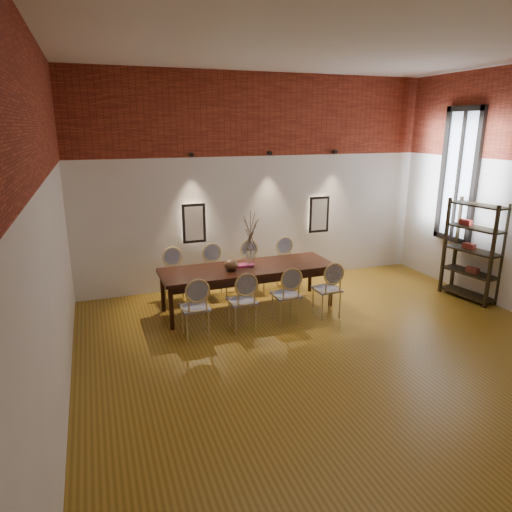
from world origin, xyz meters
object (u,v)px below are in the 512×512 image
object	(u,v)px
chair_far_c	(253,268)
vase	(250,258)
book	(244,265)
chair_near_b	(242,301)
chair_far_b	(215,272)
dining_table	(248,288)
chair_far_d	(288,264)
shelving_rack	(473,251)
chair_near_c	(286,295)
chair_near_a	(195,307)
bowl	(231,265)
chair_near_d	(327,289)
chair_far_a	(175,277)

from	to	relation	value
chair_far_c	vase	distance (m)	0.93
vase	book	bearing A→B (deg)	138.44
chair_near_b	chair_far_b	bearing A→B (deg)	90.00
dining_table	chair_far_d	world-z (taller)	chair_far_d
vase	shelving_rack	size ratio (longest dim) A/B	0.17
chair_far_b	chair_near_b	bearing A→B (deg)	90.00
chair_near_c	vase	distance (m)	0.93
chair_far_b	chair_far_d	bearing A→B (deg)	-180.00
chair_near_a	bowl	world-z (taller)	chair_near_a
chair_near_a	shelving_rack	distance (m)	5.06
chair_far_c	vase	xyz separation A→B (m)	(-0.31, -0.76, 0.43)
chair_far_b	shelving_rack	world-z (taller)	shelving_rack
dining_table	vase	bearing A→B (deg)	0.00
chair_near_c	vase	bearing A→B (deg)	113.35
dining_table	shelving_rack	bearing A→B (deg)	-13.68
chair_far_b	book	bearing A→B (deg)	115.84
chair_near_a	vase	world-z (taller)	vase
chair_near_d	vase	bearing A→B (deg)	144.64
book	vase	bearing A→B (deg)	-41.56
chair_near_d	book	size ratio (longest dim) A/B	3.62
chair_far_b	chair_far_d	world-z (taller)	same
chair_near_b	chair_far_c	size ratio (longest dim) A/B	1.00
chair_far_a	book	distance (m)	1.30
chair_far_b	chair_far_d	distance (m)	1.47
chair_near_a	chair_far_c	size ratio (longest dim) A/B	1.00
chair_near_a	chair_near_d	size ratio (longest dim) A/B	1.00
bowl	chair_far_c	bearing A→B (deg)	50.66
chair_near_d	shelving_rack	bearing A→B (deg)	-4.12
chair_near_c	chair_far_a	xyz separation A→B (m)	(-1.50, 1.48, 0.00)
chair_near_b	book	size ratio (longest dim) A/B	3.62
dining_table	chair_far_b	size ratio (longest dim) A/B	3.13
dining_table	chair_far_c	distance (m)	0.84
chair_near_a	chair_near_b	bearing A→B (deg)	0.00
dining_table	chair_near_b	xyz separation A→B (m)	(-0.36, -0.76, 0.09)
chair_far_a	chair_far_c	bearing A→B (deg)	-180.00
chair_near_d	chair_far_c	size ratio (longest dim) A/B	1.00
chair_far_b	book	size ratio (longest dim) A/B	3.62
chair_far_d	chair_near_d	bearing A→B (deg)	90.00
chair_far_a	vase	xyz separation A→B (m)	(1.16, -0.73, 0.43)
chair_near_d	chair_far_d	distance (m)	1.51
chair_near_b	chair_far_b	size ratio (longest dim) A/B	1.00
chair_near_a	chair_near_b	world-z (taller)	same
chair_far_a	chair_near_a	bearing A→B (deg)	90.00
dining_table	chair_near_c	bearing A→B (deg)	-63.96
chair_near_b	shelving_rack	bearing A→B (deg)	-2.71
chair_far_b	chair_far_c	world-z (taller)	same
chair_near_a	bowl	bearing A→B (deg)	41.59
chair_far_d	book	bearing A→B (deg)	30.60
dining_table	chair_far_b	world-z (taller)	chair_far_b
chair_far_c	shelving_rack	bearing A→B (deg)	154.37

